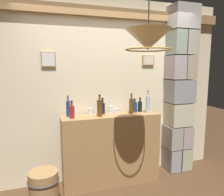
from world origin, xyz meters
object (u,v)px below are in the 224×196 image
object	(u,v)px
liquor_bottle_bourbon	(100,108)
liquor_bottle_rye	(135,107)
liquor_bottle_brandy	(131,106)
glass_tumbler_shot	(116,111)
glass_tumbler_highball	(110,109)
liquor_bottle_gin	(72,112)
liquor_bottle_whiskey	(148,104)
liquor_bottle_amaro	(68,108)
wooden_barrel	(44,191)
pendant_lamp	(148,40)
liquor_bottle_vermouth	(140,106)
liquor_bottle_rum	(103,108)
glass_tumbler_rocks	(91,112)

from	to	relation	value
liquor_bottle_bourbon	liquor_bottle_rye	distance (m)	0.58
liquor_bottle_brandy	glass_tumbler_shot	size ratio (longest dim) A/B	4.21
liquor_bottle_brandy	glass_tumbler_highball	bearing A→B (deg)	150.46
liquor_bottle_gin	liquor_bottle_whiskey	distance (m)	1.12
liquor_bottle_gin	liquor_bottle_rye	xyz separation A→B (m)	(0.96, 0.11, -0.01)
liquor_bottle_amaro	liquor_bottle_brandy	size ratio (longest dim) A/B	0.96
liquor_bottle_brandy	liquor_bottle_amaro	bearing A→B (deg)	173.69
liquor_bottle_gin	wooden_barrel	world-z (taller)	liquor_bottle_gin
liquor_bottle_rye	pendant_lamp	bearing A→B (deg)	-105.56
liquor_bottle_brandy	wooden_barrel	world-z (taller)	liquor_bottle_brandy
liquor_bottle_vermouth	wooden_barrel	xyz separation A→B (m)	(-1.44, -0.44, -0.87)
liquor_bottle_gin	wooden_barrel	distance (m)	1.01
liquor_bottle_gin	glass_tumbler_shot	bearing A→B (deg)	9.25
liquor_bottle_rum	glass_tumbler_shot	xyz separation A→B (m)	(0.20, -0.03, -0.05)
liquor_bottle_gin	pendant_lamp	distance (m)	1.35
glass_tumbler_highball	liquor_bottle_bourbon	bearing A→B (deg)	-139.65
liquor_bottle_vermouth	pendant_lamp	size ratio (longest dim) A/B	0.37
liquor_bottle_gin	liquor_bottle_bourbon	bearing A→B (deg)	-0.50
liquor_bottle_gin	liquor_bottle_brandy	size ratio (longest dim) A/B	0.78
liquor_bottle_amaro	wooden_barrel	distance (m)	1.07
liquor_bottle_rum	glass_tumbler_highball	size ratio (longest dim) A/B	2.26
glass_tumbler_rocks	liquor_bottle_rum	bearing A→B (deg)	4.26
glass_tumbler_shot	pendant_lamp	distance (m)	1.27
liquor_bottle_rye	wooden_barrel	xyz separation A→B (m)	(-1.35, -0.43, -0.87)
liquor_bottle_rum	pendant_lamp	distance (m)	1.27
liquor_bottle_bourbon	liquor_bottle_amaro	size ratio (longest dim) A/B	1.04
glass_tumbler_rocks	glass_tumbler_shot	xyz separation A→B (m)	(0.38, -0.02, -0.01)
liquor_bottle_bourbon	pendant_lamp	distance (m)	1.17
glass_tumbler_highball	liquor_bottle_amaro	bearing A→B (deg)	-175.00
glass_tumbler_highball	wooden_barrel	distance (m)	1.39
liquor_bottle_gin	liquor_bottle_rye	bearing A→B (deg)	6.37
glass_tumbler_highball	pendant_lamp	size ratio (longest dim) A/B	0.18
liquor_bottle_rye	glass_tumbler_shot	bearing A→B (deg)	179.78
liquor_bottle_bourbon	liquor_bottle_brandy	bearing A→B (deg)	2.84
glass_tumbler_highball	glass_tumbler_shot	size ratio (longest dim) A/B	1.44
liquor_bottle_vermouth	liquor_bottle_whiskey	world-z (taller)	liquor_bottle_whiskey
glass_tumbler_shot	liquor_bottle_whiskey	bearing A→B (deg)	-13.05
liquor_bottle_vermouth	liquor_bottle_amaro	bearing A→B (deg)	179.72
liquor_bottle_vermouth	glass_tumbler_shot	size ratio (longest dim) A/B	3.08
liquor_bottle_vermouth	glass_tumbler_highball	bearing A→B (deg)	172.48
wooden_barrel	liquor_bottle_vermouth	bearing A→B (deg)	16.82
liquor_bottle_rum	liquor_bottle_bourbon	world-z (taller)	liquor_bottle_bourbon
liquor_bottle_brandy	liquor_bottle_vermouth	bearing A→B (deg)	27.17
glass_tumbler_rocks	wooden_barrel	distance (m)	1.16
liquor_bottle_rum	wooden_barrel	distance (m)	1.31
liquor_bottle_amaro	pendant_lamp	world-z (taller)	pendant_lamp
liquor_bottle_amaro	wooden_barrel	bearing A→B (deg)	-129.05
liquor_bottle_gin	glass_tumbler_rocks	bearing A→B (deg)	23.65
glass_tumbler_highball	liquor_bottle_rye	bearing A→B (deg)	-10.68
liquor_bottle_vermouth	liquor_bottle_brandy	size ratio (longest dim) A/B	0.73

